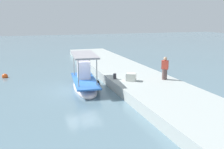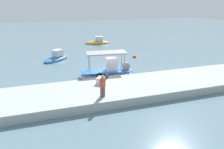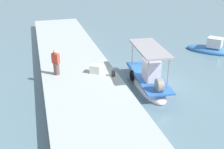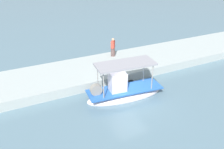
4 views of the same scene
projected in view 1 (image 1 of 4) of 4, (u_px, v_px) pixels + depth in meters
ground_plane at (83, 90)px, 18.36m from camera, size 120.00×120.00×0.00m
dock_quay at (138, 80)px, 19.67m from camera, size 36.00×4.85×0.70m
main_fishing_boat at (85, 82)px, 18.64m from camera, size 5.62×2.14×2.98m
fisherman_near_bollard at (165, 69)px, 18.36m from camera, size 0.53×0.53×1.70m
mooring_bollard at (115, 76)px, 18.60m from camera, size 0.24×0.24×0.42m
cargo_crate at (131, 77)px, 18.10m from camera, size 0.84×0.89×0.55m
marker_buoy at (5, 76)px, 22.04m from camera, size 0.51×0.51×0.51m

